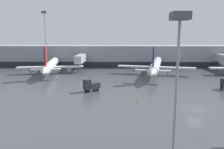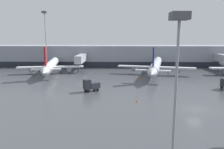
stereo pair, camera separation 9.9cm
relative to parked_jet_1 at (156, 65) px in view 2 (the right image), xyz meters
name	(u,v)px [view 2 (the right image)]	position (x,y,z in m)	size (l,w,h in m)	color
ground_plane	(195,109)	(0.62, -36.24, -3.23)	(320.00, 320.00, 0.00)	#424449
terminal_building	(147,55)	(0.63, 25.59, 1.27)	(160.00, 31.55, 9.00)	gray
parked_jet_1	(156,65)	(0.00, 0.00, 0.00)	(25.87, 39.18, 10.03)	silver
parked_jet_2	(51,65)	(-36.49, 1.44, -0.27)	(22.85, 34.42, 10.06)	silver
service_truck_0	(91,85)	(-19.59, -23.52, -1.67)	(4.17, 3.54, 2.98)	#2D333D
traffic_cone_0	(137,100)	(-9.28, -31.75, -2.92)	(0.47, 0.47, 0.62)	orange
traffic_cone_2	(141,79)	(-6.08, -8.64, -2.93)	(0.37, 0.37, 0.61)	orange
apron_light_mast_0	(45,25)	(-41.71, 13.79, 14.23)	(1.80, 1.80, 22.79)	gray
apron_light_mast_4	(178,42)	(-7.28, -51.56, 9.14)	(1.80, 1.80, 15.34)	gray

